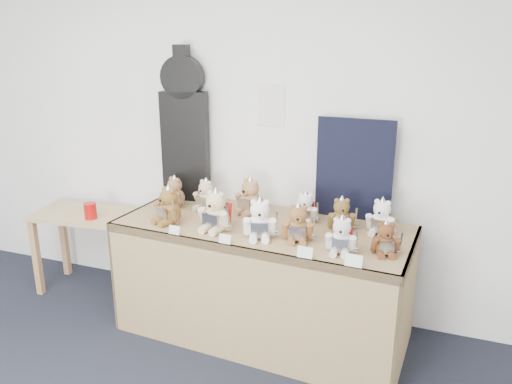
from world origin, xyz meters
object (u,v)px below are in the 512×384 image
at_px(teddy_front_far_right, 341,237).
at_px(teddy_back_right, 341,215).
at_px(teddy_front_right, 298,225).
at_px(teddy_back_far_left, 174,193).
at_px(guitar_case, 185,127).
at_px(teddy_back_centre_right, 305,209).
at_px(display_table, 258,253).
at_px(teddy_back_centre_left, 250,198).
at_px(teddy_front_left, 216,212).
at_px(red_cup, 90,211).
at_px(side_table, 87,226).
at_px(teddy_front_centre, 260,221).
at_px(teddy_front_end, 386,240).
at_px(teddy_front_far_left, 168,207).
at_px(teddy_back_left, 206,196).
at_px(teddy_back_end, 381,218).

xyz_separation_m(teddy_front_far_right, teddy_back_right, (-0.07, 0.37, -0.00)).
xyz_separation_m(teddy_front_right, teddy_back_far_left, (-1.05, 0.33, -0.00)).
distance_m(guitar_case, teddy_back_centre_right, 1.13).
xyz_separation_m(display_table, teddy_back_far_left, (-0.75, 0.22, 0.28)).
bearing_deg(teddy_back_centre_left, teddy_front_far_right, -10.33).
relative_size(teddy_front_left, teddy_back_far_left, 1.20).
bearing_deg(red_cup, teddy_front_left, -9.76).
distance_m(side_table, teddy_front_centre, 1.71).
relative_size(teddy_front_end, teddy_back_right, 0.93).
relative_size(guitar_case, teddy_front_centre, 4.02).
bearing_deg(teddy_front_far_left, teddy_back_right, 37.10).
relative_size(teddy_back_left, teddy_back_end, 0.98).
relative_size(side_table, teddy_front_far_left, 3.03).
height_order(teddy_back_left, teddy_back_centre_right, teddy_back_left).
bearing_deg(teddy_back_end, teddy_back_left, -173.16).
bearing_deg(teddy_back_centre_left, teddy_front_far_left, -119.50).
distance_m(teddy_front_centre, teddy_back_far_left, 0.90).
distance_m(display_table, teddy_back_right, 0.61).
height_order(teddy_front_far_left, teddy_back_left, teddy_front_far_left).
bearing_deg(teddy_front_right, teddy_front_far_left, 166.44).
distance_m(red_cup, teddy_front_end, 2.29).
bearing_deg(display_table, teddy_front_end, -4.98).
bearing_deg(display_table, teddy_back_left, 158.10).
height_order(teddy_front_left, teddy_front_centre, teddy_front_left).
xyz_separation_m(teddy_back_left, teddy_back_far_left, (-0.25, -0.02, 0.00)).
distance_m(teddy_front_centre, teddy_front_far_right, 0.53).
relative_size(display_table, teddy_back_far_left, 7.91).
height_order(side_table, teddy_front_right, teddy_front_right).
bearing_deg(red_cup, teddy_back_right, 2.70).
bearing_deg(teddy_front_left, red_cup, 178.22).
relative_size(red_cup, teddy_front_far_right, 0.51).
distance_m(display_table, teddy_front_far_right, 0.68).
distance_m(teddy_front_far_left, teddy_front_far_right, 1.21).
bearing_deg(teddy_front_left, teddy_back_far_left, 153.77).
relative_size(display_table, teddy_front_far_right, 8.08).
relative_size(guitar_case, teddy_front_right, 4.36).
relative_size(teddy_front_centre, teddy_back_centre_left, 0.99).
xyz_separation_m(side_table, guitar_case, (0.83, 0.22, 0.84)).
bearing_deg(teddy_back_right, red_cup, 163.40).
relative_size(guitar_case, teddy_back_far_left, 4.55).
xyz_separation_m(teddy_front_far_left, teddy_front_far_right, (1.21, -0.09, -0.01)).
xyz_separation_m(teddy_front_centre, teddy_back_right, (0.45, 0.32, -0.02)).
xyz_separation_m(teddy_front_centre, teddy_back_far_left, (-0.82, 0.37, -0.01)).
bearing_deg(teddy_front_centre, teddy_front_far_right, -22.57).
xyz_separation_m(guitar_case, teddy_back_end, (1.52, -0.21, -0.47)).
bearing_deg(teddy_front_far_left, teddy_back_far_left, 135.80).
xyz_separation_m(teddy_front_left, teddy_back_right, (0.77, 0.29, -0.02)).
xyz_separation_m(teddy_front_right, teddy_front_far_right, (0.29, -0.09, -0.01)).
bearing_deg(teddy_front_end, teddy_front_centre, 165.04).
height_order(teddy_front_far_left, teddy_front_right, teddy_front_far_left).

